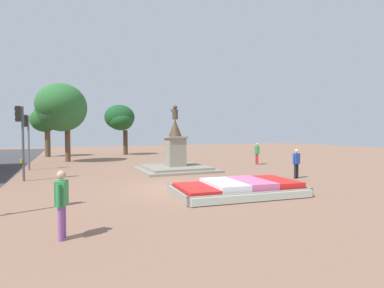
{
  "coord_description": "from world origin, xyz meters",
  "views": [
    {
      "loc": [
        -4.72,
        -12.77,
        2.53
      ],
      "look_at": [
        1.48,
        1.89,
        1.93
      ],
      "focal_mm": 28.0,
      "sensor_mm": 36.0,
      "label": 1
    }
  ],
  "objects_px": {
    "flower_planter": "(240,188)",
    "statue_monument": "(175,159)",
    "traffic_light_mid_block": "(21,130)",
    "pedestrian_crossing_plaza": "(257,152)",
    "traffic_light_far_corner": "(27,132)",
    "pedestrian_near_planter": "(296,161)",
    "pedestrian_with_handbag": "(62,200)"
  },
  "relations": [
    {
      "from": "pedestrian_with_handbag",
      "to": "pedestrian_crossing_plaza",
      "type": "distance_m",
      "value": 18.65
    },
    {
      "from": "pedestrian_crossing_plaza",
      "to": "statue_monument",
      "type": "bearing_deg",
      "value": -172.4
    },
    {
      "from": "statue_monument",
      "to": "pedestrian_near_planter",
      "type": "relative_size",
      "value": 2.97
    },
    {
      "from": "flower_planter",
      "to": "statue_monument",
      "type": "distance_m",
      "value": 8.46
    },
    {
      "from": "flower_planter",
      "to": "traffic_light_far_corner",
      "type": "relative_size",
      "value": 1.45
    },
    {
      "from": "pedestrian_crossing_plaza",
      "to": "pedestrian_near_planter",
      "type": "bearing_deg",
      "value": -108.11
    },
    {
      "from": "pedestrian_with_handbag",
      "to": "pedestrian_near_planter",
      "type": "distance_m",
      "value": 12.98
    },
    {
      "from": "flower_planter",
      "to": "pedestrian_near_planter",
      "type": "xyz_separation_m",
      "value": [
        5.22,
        2.51,
        0.69
      ]
    },
    {
      "from": "pedestrian_near_planter",
      "to": "pedestrian_crossing_plaza",
      "type": "height_order",
      "value": "pedestrian_crossing_plaza"
    },
    {
      "from": "statue_monument",
      "to": "traffic_light_mid_block",
      "type": "height_order",
      "value": "statue_monument"
    },
    {
      "from": "statue_monument",
      "to": "traffic_light_far_corner",
      "type": "distance_m",
      "value": 10.19
    },
    {
      "from": "flower_planter",
      "to": "traffic_light_mid_block",
      "type": "bearing_deg",
      "value": 139.77
    },
    {
      "from": "statue_monument",
      "to": "pedestrian_crossing_plaza",
      "type": "distance_m",
      "value": 7.31
    },
    {
      "from": "pedestrian_with_handbag",
      "to": "pedestrian_near_planter",
      "type": "bearing_deg",
      "value": 24.07
    },
    {
      "from": "statue_monument",
      "to": "traffic_light_far_corner",
      "type": "bearing_deg",
      "value": 156.12
    },
    {
      "from": "traffic_light_mid_block",
      "to": "traffic_light_far_corner",
      "type": "bearing_deg",
      "value": 92.87
    },
    {
      "from": "traffic_light_far_corner",
      "to": "traffic_light_mid_block",
      "type": "bearing_deg",
      "value": -87.13
    },
    {
      "from": "flower_planter",
      "to": "statue_monument",
      "type": "relative_size",
      "value": 1.11
    },
    {
      "from": "flower_planter",
      "to": "statue_monument",
      "type": "height_order",
      "value": "statue_monument"
    },
    {
      "from": "traffic_light_mid_block",
      "to": "traffic_light_far_corner",
      "type": "height_order",
      "value": "traffic_light_mid_block"
    },
    {
      "from": "flower_planter",
      "to": "pedestrian_with_handbag",
      "type": "xyz_separation_m",
      "value": [
        -6.63,
        -2.79,
        0.69
      ]
    },
    {
      "from": "traffic_light_far_corner",
      "to": "statue_monument",
      "type": "bearing_deg",
      "value": -23.88
    },
    {
      "from": "pedestrian_with_handbag",
      "to": "traffic_light_far_corner",
      "type": "bearing_deg",
      "value": 98.56
    },
    {
      "from": "traffic_light_far_corner",
      "to": "pedestrian_with_handbag",
      "type": "relative_size",
      "value": 2.27
    },
    {
      "from": "flower_planter",
      "to": "traffic_light_far_corner",
      "type": "height_order",
      "value": "traffic_light_far_corner"
    },
    {
      "from": "pedestrian_near_planter",
      "to": "statue_monument",
      "type": "bearing_deg",
      "value": 130.02
    },
    {
      "from": "pedestrian_with_handbag",
      "to": "pedestrian_near_planter",
      "type": "relative_size",
      "value": 1.01
    },
    {
      "from": "pedestrian_with_handbag",
      "to": "statue_monument",
      "type": "bearing_deg",
      "value": 58.56
    },
    {
      "from": "statue_monument",
      "to": "pedestrian_crossing_plaza",
      "type": "relative_size",
      "value": 2.82
    },
    {
      "from": "traffic_light_mid_block",
      "to": "pedestrian_near_planter",
      "type": "bearing_deg",
      "value": -19.18
    },
    {
      "from": "statue_monument",
      "to": "flower_planter",
      "type": "bearing_deg",
      "value": -91.58
    },
    {
      "from": "traffic_light_mid_block",
      "to": "pedestrian_crossing_plaza",
      "type": "height_order",
      "value": "traffic_light_mid_block"
    }
  ]
}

